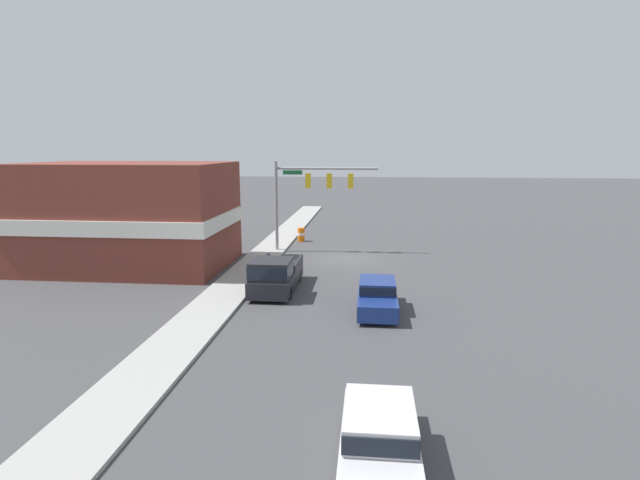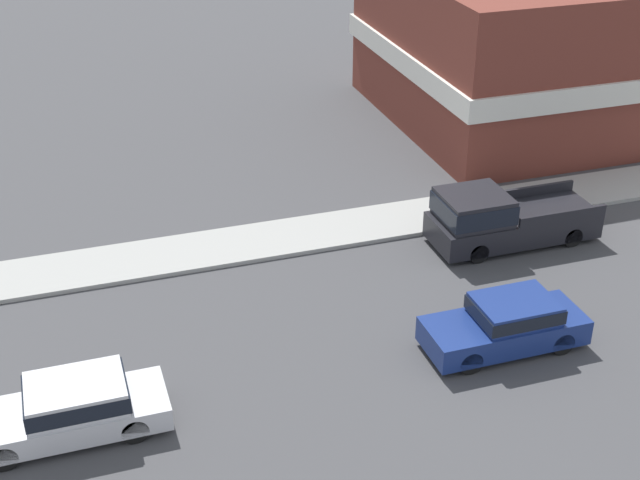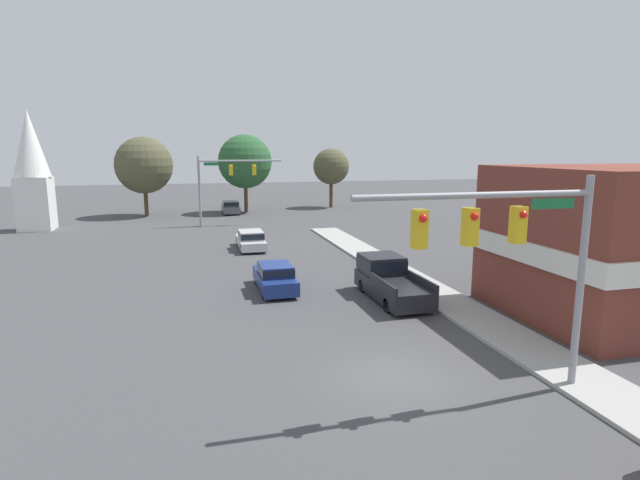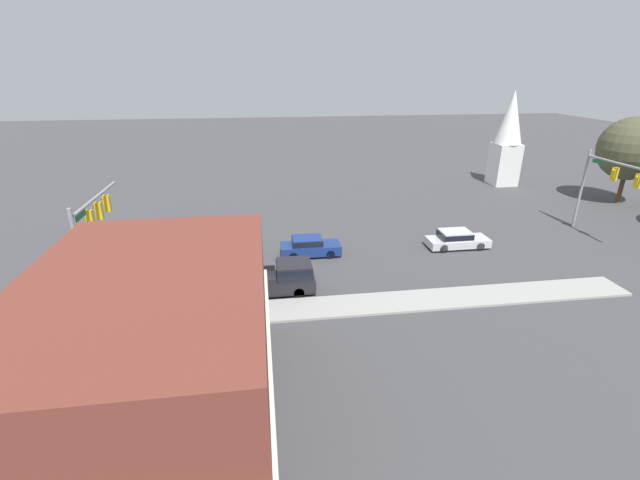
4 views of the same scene
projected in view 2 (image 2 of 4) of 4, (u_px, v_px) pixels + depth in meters
car_lead at (508, 323)px, 24.12m from camera, size 1.76×4.43×1.45m
car_second_ahead at (71, 408)px, 21.06m from camera, size 1.82×4.77×1.40m
pickup_truck_parked at (498, 218)px, 29.12m from camera, size 2.08×5.55×1.94m
corner_brick_building at (494, 48)px, 37.90m from camera, size 12.52×8.53×6.57m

